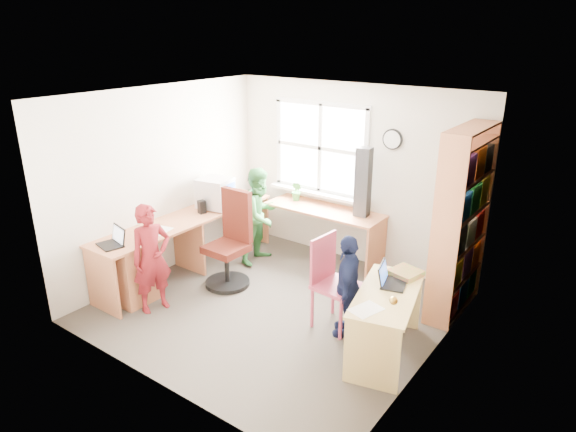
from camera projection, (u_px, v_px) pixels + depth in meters
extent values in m
cube|color=#3F3932|center=(275.00, 308.00, 5.95)|extent=(3.60, 3.40, 0.02)
cube|color=white|center=(273.00, 95.00, 5.11)|extent=(3.60, 3.40, 0.02)
cube|color=silver|center=(353.00, 175.00, 6.82)|extent=(3.60, 0.02, 2.40)
cube|color=silver|center=(148.00, 265.00, 4.23)|extent=(3.60, 0.02, 2.40)
cube|color=silver|center=(162.00, 181.00, 6.53)|extent=(0.02, 3.40, 2.40)
cube|color=silver|center=(437.00, 250.00, 4.53)|extent=(0.02, 3.40, 2.40)
cube|color=white|center=(320.00, 148.00, 6.98)|extent=(1.40, 0.01, 1.20)
cube|color=white|center=(320.00, 148.00, 6.97)|extent=(1.48, 0.04, 1.28)
cube|color=olive|center=(379.00, 320.00, 3.81)|extent=(0.02, 0.82, 2.00)
sphere|color=gold|center=(394.00, 301.00, 4.08)|extent=(0.07, 0.07, 0.07)
cylinder|color=black|center=(392.00, 139.00, 6.31)|extent=(0.26, 0.03, 0.26)
cylinder|color=white|center=(392.00, 140.00, 6.29)|extent=(0.22, 0.01, 0.22)
cube|color=#CE7D52|center=(187.00, 218.00, 6.59)|extent=(0.60, 2.70, 0.03)
cube|color=#CE7D52|center=(324.00, 210.00, 6.90)|extent=(1.65, 0.56, 0.03)
cube|color=#CE7D52|center=(189.00, 245.00, 6.72)|extent=(0.56, 0.03, 0.72)
cube|color=#CE7D52|center=(102.00, 283.00, 5.72)|extent=(0.56, 0.03, 0.72)
cube|color=#CE7D52|center=(253.00, 217.00, 7.72)|extent=(0.56, 0.03, 0.72)
cube|color=#CE7D52|center=(376.00, 250.00, 6.59)|extent=(0.03, 0.52, 0.72)
cube|color=#CE7D52|center=(129.00, 271.00, 6.00)|extent=(0.54, 0.45, 0.72)
cube|color=#DCBC6E|center=(387.00, 294.00, 4.88)|extent=(0.80, 1.26, 0.03)
cube|color=#DCBC6E|center=(371.00, 357.00, 4.51)|extent=(0.49, 0.15, 0.65)
cube|color=#DCBC6E|center=(397.00, 298.00, 5.49)|extent=(0.49, 0.15, 0.65)
cube|color=#CE7D52|center=(445.00, 237.00, 5.18)|extent=(0.30, 0.02, 2.10)
cube|color=#CE7D52|center=(476.00, 211.00, 5.94)|extent=(0.30, 0.02, 2.10)
cube|color=#CE7D52|center=(473.00, 128.00, 5.20)|extent=(0.30, 1.00, 0.02)
cube|color=#CE7D52|center=(451.00, 303.00, 5.90)|extent=(0.30, 1.00, 0.02)
cube|color=#CE7D52|center=(455.00, 275.00, 5.78)|extent=(0.30, 1.00, 0.02)
cube|color=#CE7D52|center=(459.00, 244.00, 5.65)|extent=(0.30, 1.00, 0.02)
cube|color=#CE7D52|center=(463.00, 212.00, 5.52)|extent=(0.30, 1.00, 0.02)
cube|color=#CE7D52|center=(467.00, 178.00, 5.39)|extent=(0.30, 1.00, 0.02)
cube|color=#CE7D52|center=(471.00, 142.00, 5.25)|extent=(0.30, 1.00, 0.02)
cube|color=red|center=(443.00, 303.00, 5.63)|extent=(0.25, 0.28, 0.27)
cube|color=#1A53A0|center=(453.00, 291.00, 5.87)|extent=(0.25, 0.30, 0.29)
cube|color=#208533|center=(462.00, 280.00, 6.09)|extent=(0.25, 0.26, 0.30)
cube|color=gold|center=(447.00, 272.00, 5.50)|extent=(0.25, 0.28, 0.30)
cube|color=#763585|center=(457.00, 261.00, 5.74)|extent=(0.25, 0.30, 0.32)
cube|color=orange|center=(466.00, 253.00, 5.97)|extent=(0.25, 0.26, 0.29)
cube|color=#282828|center=(451.00, 238.00, 5.36)|extent=(0.25, 0.28, 0.32)
cube|color=silver|center=(461.00, 231.00, 5.61)|extent=(0.25, 0.30, 0.29)
cube|color=red|center=(470.00, 222.00, 5.83)|extent=(0.25, 0.26, 0.30)
cube|color=#1A53A0|center=(455.00, 206.00, 5.24)|extent=(0.25, 0.28, 0.29)
cube|color=#208533|center=(465.00, 197.00, 5.48)|extent=(0.25, 0.30, 0.30)
cube|color=gold|center=(474.00, 189.00, 5.70)|extent=(0.25, 0.26, 0.32)
cube|color=#763585|center=(459.00, 169.00, 5.10)|extent=(0.25, 0.28, 0.30)
cube|color=orange|center=(469.00, 161.00, 5.34)|extent=(0.25, 0.30, 0.32)
cube|color=#282828|center=(478.00, 158.00, 5.57)|extent=(0.25, 0.26, 0.29)
cylinder|color=black|center=(228.00, 283.00, 6.45)|extent=(0.56, 0.56, 0.05)
cylinder|color=black|center=(227.00, 266.00, 6.37)|extent=(0.06, 0.06, 0.42)
cube|color=#45150D|center=(226.00, 249.00, 6.28)|extent=(0.46, 0.46, 0.09)
cube|color=#45150D|center=(237.00, 215.00, 6.32)|extent=(0.44, 0.09, 0.66)
cylinder|color=#C8425C|center=(312.00, 307.00, 5.48)|extent=(0.04, 0.04, 0.47)
cylinder|color=#C8425C|center=(341.00, 320.00, 5.25)|extent=(0.04, 0.04, 0.47)
cylinder|color=#C8425C|center=(333.00, 295.00, 5.74)|extent=(0.04, 0.04, 0.47)
cylinder|color=#C8425C|center=(361.00, 306.00, 5.51)|extent=(0.04, 0.04, 0.47)
cube|color=#C8425C|center=(337.00, 286.00, 5.41)|extent=(0.47, 0.47, 0.04)
cube|color=#C8425C|center=(323.00, 258.00, 5.44)|extent=(0.07, 0.42, 0.52)
cube|color=silver|center=(216.00, 207.00, 6.93)|extent=(0.34, 0.29, 0.02)
cube|color=silver|center=(215.00, 193.00, 6.86)|extent=(0.48, 0.44, 0.40)
cube|color=#3F72F2|center=(229.00, 195.00, 6.78)|extent=(0.06, 0.32, 0.29)
cube|color=black|center=(110.00, 245.00, 5.73)|extent=(0.34, 0.28, 0.02)
cube|color=black|center=(119.00, 235.00, 5.76)|extent=(0.30, 0.12, 0.20)
cube|color=white|center=(118.00, 235.00, 5.76)|extent=(0.26, 0.09, 0.16)
cube|color=black|center=(394.00, 284.00, 5.03)|extent=(0.29, 0.35, 0.02)
cube|color=black|center=(383.00, 273.00, 5.03)|extent=(0.13, 0.31, 0.20)
cube|color=#3F72F2|center=(384.00, 273.00, 5.03)|extent=(0.10, 0.27, 0.16)
cube|color=black|center=(202.00, 207.00, 6.70)|extent=(0.11, 0.11, 0.18)
cube|color=black|center=(225.00, 197.00, 7.09)|extent=(0.12, 0.12, 0.18)
cube|color=black|center=(363.00, 182.00, 6.50)|extent=(0.19, 0.18, 0.90)
cube|color=red|center=(406.00, 273.00, 5.21)|extent=(0.34, 0.34, 0.06)
cube|color=white|center=(160.00, 231.00, 6.15)|extent=(0.26, 0.32, 0.00)
cube|color=white|center=(366.00, 309.00, 4.59)|extent=(0.28, 0.34, 0.00)
imported|color=#327E37|center=(297.00, 191.00, 7.16)|extent=(0.18, 0.16, 0.28)
imported|color=maroon|center=(152.00, 258.00, 5.70)|extent=(0.41, 0.52, 1.26)
imported|color=#337F3A|center=(260.00, 215.00, 6.93)|extent=(0.51, 0.65, 1.32)
imported|color=#13193B|center=(348.00, 286.00, 5.26)|extent=(0.50, 0.71, 1.11)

